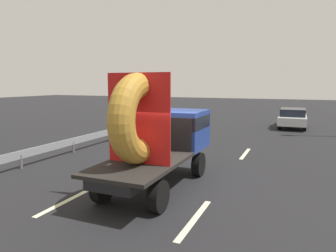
% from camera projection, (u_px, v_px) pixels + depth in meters
% --- Properties ---
extents(ground_plane, '(120.00, 120.00, 0.00)m').
position_uv_depth(ground_plane, '(160.00, 188.00, 9.62)').
color(ground_plane, black).
extents(flatbed_truck, '(2.02, 5.36, 3.56)m').
position_uv_depth(flatbed_truck, '(161.00, 133.00, 9.81)').
color(flatbed_truck, black).
rests_on(flatbed_truck, ground_plane).
extents(distant_sedan, '(1.88, 4.39, 1.43)m').
position_uv_depth(distant_sedan, '(293.00, 117.00, 22.71)').
color(distant_sedan, black).
rests_on(distant_sedan, ground_plane).
extents(guardrail, '(0.10, 12.02, 0.71)m').
position_uv_depth(guardrail, '(93.00, 137.00, 15.88)').
color(guardrail, gray).
rests_on(guardrail, ground_plane).
extents(lane_dash_left_near, '(0.16, 2.93, 0.01)m').
position_uv_depth(lane_dash_left_near, '(74.00, 197.00, 8.86)').
color(lane_dash_left_near, beige).
rests_on(lane_dash_left_near, ground_plane).
extents(lane_dash_left_far, '(0.16, 2.22, 0.01)m').
position_uv_depth(lane_dash_left_far, '(171.00, 148.00, 15.58)').
color(lane_dash_left_far, beige).
rests_on(lane_dash_left_far, ground_plane).
extents(lane_dash_right_near, '(0.16, 2.44, 0.01)m').
position_uv_depth(lane_dash_right_near, '(195.00, 219.00, 7.44)').
color(lane_dash_right_near, beige).
rests_on(lane_dash_right_near, ground_plane).
extents(lane_dash_right_far, '(0.16, 2.37, 0.01)m').
position_uv_depth(lane_dash_right_far, '(245.00, 154.00, 14.36)').
color(lane_dash_right_far, beige).
rests_on(lane_dash_right_far, ground_plane).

